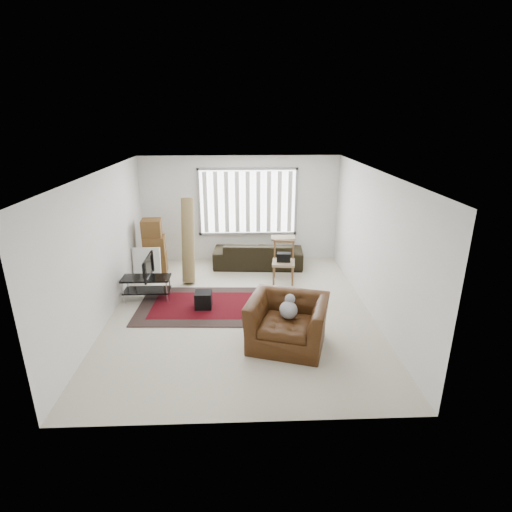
{
  "coord_description": "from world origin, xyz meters",
  "views": [
    {
      "loc": [
        0.01,
        -7.02,
        3.64
      ],
      "look_at": [
        0.3,
        0.27,
        1.05
      ],
      "focal_mm": 28.0,
      "sensor_mm": 36.0,
      "label": 1
    }
  ],
  "objects_px": {
    "moving_boxes": "(154,249)",
    "sofa": "(258,250)",
    "tv_stand": "(146,283)",
    "side_chair": "(284,260)",
    "armchair": "(288,319)"
  },
  "relations": [
    {
      "from": "moving_boxes",
      "to": "sofa",
      "type": "xyz_separation_m",
      "value": [
        2.5,
        0.37,
        -0.2
      ]
    },
    {
      "from": "tv_stand",
      "to": "sofa",
      "type": "xyz_separation_m",
      "value": [
        2.39,
        1.82,
        0.07
      ]
    },
    {
      "from": "moving_boxes",
      "to": "tv_stand",
      "type": "bearing_deg",
      "value": -85.68
    },
    {
      "from": "moving_boxes",
      "to": "side_chair",
      "type": "bearing_deg",
      "value": -11.57
    },
    {
      "from": "moving_boxes",
      "to": "side_chair",
      "type": "relative_size",
      "value": 1.42
    },
    {
      "from": "armchair",
      "to": "moving_boxes",
      "type": "bearing_deg",
      "value": 148.02
    },
    {
      "from": "side_chair",
      "to": "armchair",
      "type": "distance_m",
      "value": 2.67
    },
    {
      "from": "moving_boxes",
      "to": "sofa",
      "type": "relative_size",
      "value": 0.6
    },
    {
      "from": "sofa",
      "to": "side_chair",
      "type": "height_order",
      "value": "side_chair"
    },
    {
      "from": "moving_boxes",
      "to": "side_chair",
      "type": "height_order",
      "value": "moving_boxes"
    },
    {
      "from": "side_chair",
      "to": "tv_stand",
      "type": "bearing_deg",
      "value": -157.34
    },
    {
      "from": "tv_stand",
      "to": "side_chair",
      "type": "height_order",
      "value": "side_chair"
    },
    {
      "from": "tv_stand",
      "to": "side_chair",
      "type": "distance_m",
      "value": 3.04
    },
    {
      "from": "tv_stand",
      "to": "side_chair",
      "type": "bearing_deg",
      "value": 15.67
    },
    {
      "from": "moving_boxes",
      "to": "sofa",
      "type": "distance_m",
      "value": 2.54
    }
  ]
}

